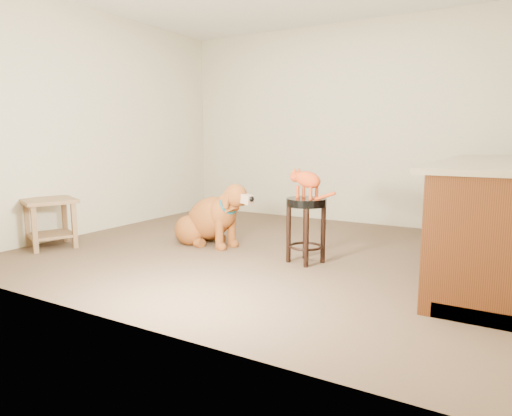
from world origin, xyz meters
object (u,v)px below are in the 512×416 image
Objects in this scene: golden_retriever at (210,220)px; tabby_kitten at (306,180)px; wood_stool at (470,218)px; padded_stool at (306,217)px; side_table at (50,216)px.

golden_retriever is 1.25m from tabby_kitten.
wood_stool is 2.59m from golden_retriever.
tabby_kitten is (-0.01, 0.00, 0.33)m from padded_stool.
wood_stool and golden_retriever have the same top height.
side_table is at bearing -135.95° from golden_retriever.
wood_stool reaches higher than side_table.
tabby_kitten is at bearing 17.72° from side_table.
wood_stool reaches higher than padded_stool.
padded_stool is 0.88× the size of wood_stool.
padded_stool is at bearing 17.56° from side_table.
tabby_kitten is at bearing -138.43° from wood_stool.
golden_retriever reaches higher than side_table.
golden_retriever is at bearing 34.18° from side_table.
side_table is 0.57× the size of golden_retriever.
wood_stool is at bearing 32.22° from golden_retriever.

